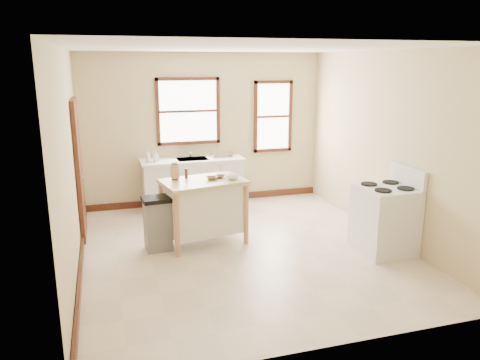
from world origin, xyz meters
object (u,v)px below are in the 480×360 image
(bowl_a, at_px, (212,178))
(bowl_b, at_px, (220,176))
(soap_bottle_b, at_px, (156,157))
(kitchen_island, at_px, (204,212))
(pepper_grinder, at_px, (186,173))
(gas_stove, at_px, (385,210))
(soap_bottle_a, at_px, (148,156))
(trash_bin, at_px, (158,224))
(dish_rack, at_px, (221,155))
(bowl_c, at_px, (233,177))
(knife_block, at_px, (175,173))

(bowl_a, relative_size, bowl_b, 1.16)
(soap_bottle_b, relative_size, kitchen_island, 0.15)
(soap_bottle_b, relative_size, pepper_grinder, 1.18)
(pepper_grinder, distance_m, gas_stove, 2.89)
(pepper_grinder, bearing_deg, soap_bottle_a, 105.47)
(soap_bottle_b, distance_m, bowl_b, 1.78)
(soap_bottle_a, relative_size, trash_bin, 0.28)
(dish_rack, xyz_separation_m, gas_stove, (1.65, -2.79, -0.36))
(soap_bottle_b, bearing_deg, bowl_c, -79.91)
(soap_bottle_b, height_order, bowl_c, soap_bottle_b)
(kitchen_island, bearing_deg, knife_block, 148.15)
(knife_block, distance_m, pepper_grinder, 0.18)
(dish_rack, relative_size, kitchen_island, 0.32)
(trash_bin, xyz_separation_m, gas_stove, (3.06, -0.96, 0.22))
(kitchen_island, relative_size, trash_bin, 1.49)
(soap_bottle_a, distance_m, bowl_b, 1.83)
(soap_bottle_a, relative_size, dish_rack, 0.58)
(soap_bottle_a, height_order, bowl_c, soap_bottle_a)
(soap_bottle_b, bearing_deg, knife_block, -103.52)
(soap_bottle_b, height_order, bowl_b, soap_bottle_b)
(knife_block, relative_size, trash_bin, 0.25)
(bowl_b, distance_m, trash_bin, 1.13)
(kitchen_island, distance_m, bowl_a, 0.52)
(soap_bottle_b, bearing_deg, soap_bottle_a, 172.08)
(gas_stove, bearing_deg, bowl_b, 151.81)
(bowl_a, relative_size, bowl_c, 0.92)
(pepper_grinder, xyz_separation_m, bowl_b, (0.48, -0.11, -0.06))
(soap_bottle_b, relative_size, dish_rack, 0.47)
(bowl_a, bearing_deg, knife_block, 163.87)
(dish_rack, bearing_deg, gas_stove, -82.44)
(kitchen_island, height_order, pepper_grinder, pepper_grinder)
(soap_bottle_a, height_order, trash_bin, soap_bottle_a)
(bowl_a, bearing_deg, trash_bin, -173.75)
(bowl_c, bearing_deg, soap_bottle_b, 117.17)
(soap_bottle_a, bearing_deg, bowl_b, -76.71)
(pepper_grinder, relative_size, bowl_b, 1.02)
(kitchen_island, distance_m, pepper_grinder, 0.62)
(bowl_a, height_order, bowl_b, bowl_a)
(dish_rack, distance_m, bowl_b, 1.73)
(trash_bin, bearing_deg, bowl_c, -3.82)
(gas_stove, bearing_deg, soap_bottle_a, 137.73)
(soap_bottle_a, relative_size, bowl_a, 1.28)
(soap_bottle_b, xyz_separation_m, trash_bin, (-0.21, -1.78, -0.62))
(knife_block, bearing_deg, pepper_grinder, 8.89)
(dish_rack, height_order, trash_bin, dish_rack)
(bowl_c, xyz_separation_m, trash_bin, (-1.11, -0.02, -0.60))
(bowl_c, xyz_separation_m, gas_stove, (1.94, -0.98, -0.38))
(bowl_a, relative_size, gas_stove, 0.14)
(knife_block, bearing_deg, soap_bottle_a, 95.15)
(bowl_a, relative_size, trash_bin, 0.22)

